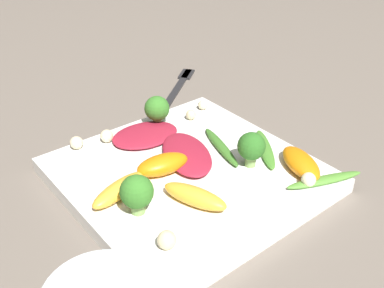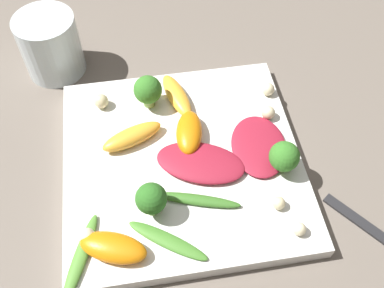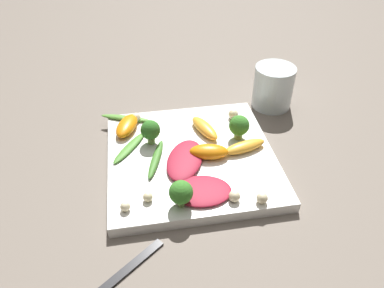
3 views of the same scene
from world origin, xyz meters
TOP-DOWN VIEW (x-y plane):
  - ground_plane at (0.00, 0.00)m, footprint 2.40×2.40m
  - plate at (0.00, 0.00)m, footprint 0.26×0.26m
  - drinking_glass at (0.14, -0.18)m, footprint 0.08×0.08m
  - radicchio_leaf_0 at (-0.02, 0.01)m, footprint 0.11×0.08m
  - radicchio_leaf_1 at (-0.09, -0.00)m, footprint 0.07×0.09m
  - orange_segment_0 at (0.08, 0.10)m, footprint 0.07×0.05m
  - orange_segment_1 at (-0.01, -0.09)m, footprint 0.04×0.08m
  - orange_segment_2 at (-0.01, -0.03)m, footprint 0.04×0.07m
  - orange_segment_3 at (0.05, -0.03)m, footprint 0.08×0.05m
  - broccoli_floret_0 at (-0.10, 0.03)m, footprint 0.03×0.03m
  - broccoli_floret_1 at (0.04, 0.06)m, footprint 0.03×0.03m
  - broccoli_floret_2 at (0.03, -0.08)m, footprint 0.03×0.03m
  - arugula_sprig_0 at (0.11, 0.10)m, footprint 0.04×0.09m
  - arugula_sprig_1 at (-0.01, 0.06)m, footprint 0.09×0.04m
  - arugula_sprig_2 at (0.03, 0.10)m, footprint 0.08×0.06m
  - macadamia_nut_0 at (-0.12, -0.08)m, footprint 0.02×0.02m
  - macadamia_nut_1 at (0.11, 0.08)m, footprint 0.02×0.02m
  - macadamia_nut_2 at (-0.10, 0.11)m, footprint 0.01×0.01m
  - macadamia_nut_3 at (-0.09, 0.08)m, footprint 0.01×0.01m
  - macadamia_nut_4 at (-0.11, -0.04)m, footprint 0.02×0.02m
  - macadamia_nut_5 at (0.08, -0.09)m, footprint 0.02×0.02m

SIDE VIEW (x-z plane):
  - ground_plane at x=0.00m, z-range 0.00..0.00m
  - plate at x=0.00m, z-range 0.00..0.02m
  - arugula_sprig_2 at x=0.03m, z-range 0.02..0.02m
  - arugula_sprig_0 at x=0.11m, z-range 0.02..0.02m
  - arugula_sprig_1 at x=-0.01m, z-range 0.02..0.03m
  - radicchio_leaf_1 at x=-0.09m, z-range 0.02..0.03m
  - radicchio_leaf_0 at x=-0.02m, z-range 0.02..0.03m
  - macadamia_nut_2 at x=-0.10m, z-range 0.02..0.03m
  - macadamia_nut_3 at x=-0.09m, z-range 0.02..0.03m
  - orange_segment_1 at x=-0.01m, z-range 0.02..0.03m
  - macadamia_nut_0 at x=-0.12m, z-range 0.02..0.03m
  - macadamia_nut_1 at x=0.11m, z-range 0.02..0.03m
  - macadamia_nut_4 at x=-0.11m, z-range 0.02..0.03m
  - macadamia_nut_5 at x=0.08m, z-range 0.02..0.04m
  - orange_segment_3 at x=0.05m, z-range 0.02..0.04m
  - orange_segment_0 at x=0.08m, z-range 0.02..0.04m
  - orange_segment_2 at x=-0.01m, z-range 0.02..0.04m
  - drinking_glass at x=0.14m, z-range 0.00..0.08m
  - broccoli_floret_0 at x=-0.10m, z-range 0.02..0.06m
  - broccoli_floret_2 at x=0.03m, z-range 0.02..0.06m
  - broccoli_floret_1 at x=0.04m, z-range 0.02..0.06m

